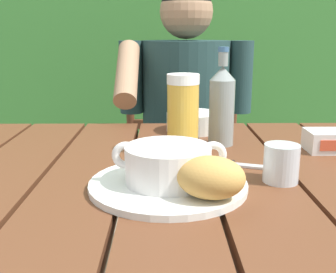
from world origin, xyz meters
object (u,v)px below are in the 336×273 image
(table_knife, at_px, (232,164))
(person_eating, at_px, (185,123))
(chair_near_diner, at_px, (183,166))
(serving_plate, at_px, (169,184))
(beer_bottle, at_px, (222,104))
(beer_glass, at_px, (183,114))
(soup_bowl, at_px, (169,163))
(water_glass_small, at_px, (281,163))
(bread_roll, at_px, (211,178))
(butter_tub, at_px, (330,141))
(diner_bowl, at_px, (193,122))

(table_knife, bearing_deg, person_eating, 95.64)
(chair_near_diner, bearing_deg, serving_plate, -94.28)
(serving_plate, relative_size, table_knife, 1.70)
(person_eating, height_order, beer_bottle, person_eating)
(person_eating, distance_m, beer_glass, 0.58)
(soup_bowl, distance_m, water_glass_small, 0.21)
(water_glass_small, distance_m, table_knife, 0.12)
(person_eating, height_order, beer_glass, person_eating)
(bread_roll, xyz_separation_m, butter_tub, (0.32, 0.31, -0.02))
(person_eating, relative_size, bread_roll, 9.87)
(bread_roll, height_order, water_glass_small, bread_roll)
(soup_bowl, distance_m, beer_bottle, 0.33)
(beer_glass, distance_m, beer_bottle, 0.12)
(bread_roll, height_order, table_knife, bread_roll)
(serving_plate, height_order, diner_bowl, diner_bowl)
(chair_near_diner, height_order, beer_glass, chair_near_diner)
(butter_tub, xyz_separation_m, table_knife, (-0.25, -0.11, -0.02))
(water_glass_small, height_order, table_knife, water_glass_small)
(person_eating, height_order, diner_bowl, person_eating)
(chair_near_diner, height_order, beer_bottle, beer_bottle)
(beer_bottle, height_order, diner_bowl, beer_bottle)
(person_eating, height_order, table_knife, person_eating)
(soup_bowl, height_order, table_knife, soup_bowl)
(soup_bowl, xyz_separation_m, water_glass_small, (0.21, 0.03, -0.01))
(serving_plate, relative_size, butter_tub, 2.63)
(butter_tub, height_order, table_knife, butter_tub)
(person_eating, bearing_deg, beer_bottle, -82.65)
(serving_plate, height_order, beer_glass, beer_glass)
(butter_tub, bearing_deg, person_eating, 119.70)
(chair_near_diner, xyz_separation_m, bread_roll, (-0.01, -1.05, 0.33))
(beer_glass, bearing_deg, table_knife, -44.03)
(butter_tub, bearing_deg, bread_roll, -135.70)
(water_glass_small, bearing_deg, butter_tub, 49.64)
(bread_roll, relative_size, water_glass_small, 1.73)
(bread_roll, bearing_deg, beer_bottle, 79.71)
(chair_near_diner, bearing_deg, beer_glass, -92.93)
(chair_near_diner, xyz_separation_m, serving_plate, (-0.07, -0.98, 0.29))
(person_eating, distance_m, diner_bowl, 0.35)
(diner_bowl, bearing_deg, water_glass_small, -71.52)
(water_glass_small, xyz_separation_m, butter_tub, (0.17, 0.20, -0.01))
(person_eating, relative_size, soup_bowl, 6.01)
(bread_roll, bearing_deg, beer_glass, 96.05)
(serving_plate, relative_size, diner_bowl, 1.94)
(water_glass_small, relative_size, diner_bowl, 0.49)
(person_eating, bearing_deg, water_glass_small, -79.51)
(soup_bowl, xyz_separation_m, table_knife, (0.13, 0.12, -0.04))
(soup_bowl, height_order, bread_roll, soup_bowl)
(table_knife, bearing_deg, beer_bottle, 90.71)
(diner_bowl, bearing_deg, butter_tub, -33.42)
(bread_roll, xyz_separation_m, diner_bowl, (0.01, 0.51, -0.02))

